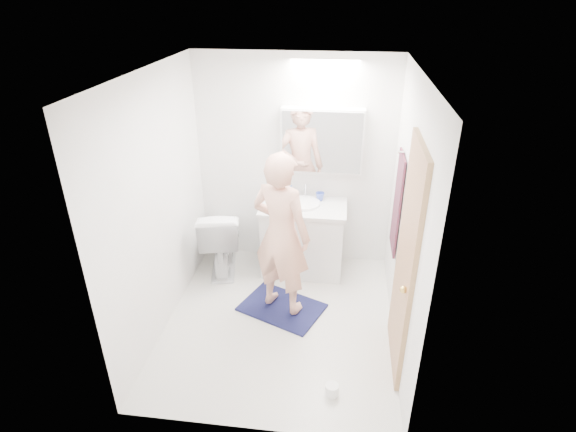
% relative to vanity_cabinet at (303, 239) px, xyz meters
% --- Properties ---
extents(floor, '(2.50, 2.50, 0.00)m').
position_rel_vanity_cabinet_xyz_m(floor, '(-0.13, -0.96, -0.39)').
color(floor, silver).
rests_on(floor, ground).
extents(ceiling, '(2.50, 2.50, 0.00)m').
position_rel_vanity_cabinet_xyz_m(ceiling, '(-0.13, -0.96, 2.01)').
color(ceiling, white).
rests_on(ceiling, floor).
extents(wall_back, '(2.50, 0.00, 2.50)m').
position_rel_vanity_cabinet_xyz_m(wall_back, '(-0.13, 0.29, 0.81)').
color(wall_back, white).
rests_on(wall_back, floor).
extents(wall_front, '(2.50, 0.00, 2.50)m').
position_rel_vanity_cabinet_xyz_m(wall_front, '(-0.13, -2.21, 0.81)').
color(wall_front, white).
rests_on(wall_front, floor).
extents(wall_left, '(0.00, 2.50, 2.50)m').
position_rel_vanity_cabinet_xyz_m(wall_left, '(-1.23, -0.96, 0.81)').
color(wall_left, white).
rests_on(wall_left, floor).
extents(wall_right, '(0.00, 2.50, 2.50)m').
position_rel_vanity_cabinet_xyz_m(wall_right, '(0.97, -0.96, 0.81)').
color(wall_right, white).
rests_on(wall_right, floor).
extents(vanity_cabinet, '(0.90, 0.55, 0.78)m').
position_rel_vanity_cabinet_xyz_m(vanity_cabinet, '(0.00, 0.00, 0.00)').
color(vanity_cabinet, white).
rests_on(vanity_cabinet, floor).
extents(countertop, '(0.95, 0.58, 0.04)m').
position_rel_vanity_cabinet_xyz_m(countertop, '(0.00, -0.00, 0.41)').
color(countertop, white).
rests_on(countertop, vanity_cabinet).
extents(sink_basin, '(0.36, 0.36, 0.03)m').
position_rel_vanity_cabinet_xyz_m(sink_basin, '(0.00, 0.03, 0.45)').
color(sink_basin, white).
rests_on(sink_basin, countertop).
extents(faucet, '(0.02, 0.02, 0.16)m').
position_rel_vanity_cabinet_xyz_m(faucet, '(0.00, 0.22, 0.51)').
color(faucet, silver).
rests_on(faucet, countertop).
extents(medicine_cabinet, '(0.88, 0.14, 0.70)m').
position_rel_vanity_cabinet_xyz_m(medicine_cabinet, '(0.17, 0.21, 1.11)').
color(medicine_cabinet, white).
rests_on(medicine_cabinet, wall_back).
extents(mirror_panel, '(0.84, 0.01, 0.66)m').
position_rel_vanity_cabinet_xyz_m(mirror_panel, '(0.17, 0.13, 1.11)').
color(mirror_panel, silver).
rests_on(mirror_panel, medicine_cabinet).
extents(toilet, '(0.60, 0.87, 0.81)m').
position_rel_vanity_cabinet_xyz_m(toilet, '(-0.93, -0.11, 0.02)').
color(toilet, white).
rests_on(toilet, floor).
extents(bath_rug, '(0.95, 0.82, 0.02)m').
position_rel_vanity_cabinet_xyz_m(bath_rug, '(-0.14, -0.77, -0.38)').
color(bath_rug, '#15123A').
rests_on(bath_rug, floor).
extents(person, '(0.71, 0.60, 1.66)m').
position_rel_vanity_cabinet_xyz_m(person, '(-0.14, -0.77, 0.49)').
color(person, '#E2A187').
rests_on(person, bath_rug).
extents(door, '(0.04, 0.80, 2.00)m').
position_rel_vanity_cabinet_xyz_m(door, '(0.95, -1.31, 0.61)').
color(door, tan).
rests_on(door, wall_right).
extents(door_knob, '(0.06, 0.06, 0.06)m').
position_rel_vanity_cabinet_xyz_m(door_knob, '(0.91, -1.61, 0.56)').
color(door_knob, gold).
rests_on(door_knob, door).
extents(towel, '(0.02, 0.42, 1.00)m').
position_rel_vanity_cabinet_xyz_m(towel, '(0.95, -0.41, 0.71)').
color(towel, '#13283E').
rests_on(towel, wall_right).
extents(towel_hook, '(0.07, 0.02, 0.02)m').
position_rel_vanity_cabinet_xyz_m(towel_hook, '(0.93, -0.41, 1.23)').
color(towel_hook, silver).
rests_on(towel_hook, wall_right).
extents(soap_bottle_a, '(0.11, 0.11, 0.21)m').
position_rel_vanity_cabinet_xyz_m(soap_bottle_a, '(-0.32, 0.15, 0.54)').
color(soap_bottle_a, '#C8BA81').
rests_on(soap_bottle_a, countertop).
extents(soap_bottle_b, '(0.10, 0.10, 0.16)m').
position_rel_vanity_cabinet_xyz_m(soap_bottle_b, '(-0.16, 0.18, 0.51)').
color(soap_bottle_b, '#5779BB').
rests_on(soap_bottle_b, countertop).
extents(toothbrush_cup, '(0.13, 0.13, 0.09)m').
position_rel_vanity_cabinet_xyz_m(toothbrush_cup, '(0.17, 0.16, 0.48)').
color(toothbrush_cup, '#3F57BF').
rests_on(toothbrush_cup, countertop).
extents(toilet_paper_roll, '(0.11, 0.11, 0.10)m').
position_rel_vanity_cabinet_xyz_m(toilet_paper_roll, '(0.42, -1.81, -0.34)').
color(toilet_paper_roll, white).
rests_on(toilet_paper_roll, floor).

